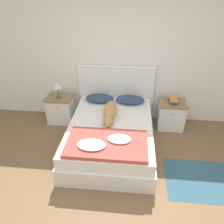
# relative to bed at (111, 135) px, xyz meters

# --- Properties ---
(ground_plane) EXTENTS (16.00, 16.00, 0.00)m
(ground_plane) POSITION_rel_bed_xyz_m (0.10, -1.06, -0.25)
(ground_plane) COLOR brown
(wall_back) EXTENTS (9.00, 0.06, 2.55)m
(wall_back) POSITION_rel_bed_xyz_m (0.10, 1.07, 1.02)
(wall_back) COLOR white
(wall_back) RESTS_ON ground_plane
(bed) EXTENTS (1.44, 1.95, 0.51)m
(bed) POSITION_rel_bed_xyz_m (0.00, 0.00, 0.00)
(bed) COLOR white
(bed) RESTS_ON ground_plane
(headboard) EXTENTS (1.52, 0.06, 1.16)m
(headboard) POSITION_rel_bed_xyz_m (-0.00, 1.00, 0.35)
(headboard) COLOR white
(headboard) RESTS_ON ground_plane
(nightstand_left) EXTENTS (0.52, 0.43, 0.56)m
(nightstand_left) POSITION_rel_bed_xyz_m (-1.13, 0.74, 0.03)
(nightstand_left) COLOR white
(nightstand_left) RESTS_ON ground_plane
(nightstand_right) EXTENTS (0.52, 0.43, 0.56)m
(nightstand_right) POSITION_rel_bed_xyz_m (1.13, 0.74, 0.03)
(nightstand_right) COLOR white
(nightstand_right) RESTS_ON ground_plane
(pillow_left) EXTENTS (0.56, 0.34, 0.12)m
(pillow_left) POSITION_rel_bed_xyz_m (-0.30, 0.75, 0.32)
(pillow_left) COLOR navy
(pillow_left) RESTS_ON bed
(pillow_right) EXTENTS (0.56, 0.34, 0.12)m
(pillow_right) POSITION_rel_bed_xyz_m (0.30, 0.75, 0.32)
(pillow_right) COLOR navy
(pillow_right) RESTS_ON bed
(quilt) EXTENTS (1.18, 0.69, 0.11)m
(quilt) POSITION_rel_bed_xyz_m (-0.01, -0.58, 0.30)
(quilt) COLOR #BC4C42
(quilt) RESTS_ON bed
(dog) EXTENTS (0.23, 0.80, 0.23)m
(dog) POSITION_rel_bed_xyz_m (-0.04, 0.18, 0.37)
(dog) COLOR tan
(dog) RESTS_ON bed
(book_stack) EXTENTS (0.17, 0.24, 0.08)m
(book_stack) POSITION_rel_bed_xyz_m (1.13, 0.75, 0.35)
(book_stack) COLOR #703D7F
(book_stack) RESTS_ON nightstand_right
(table_lamp) EXTENTS (0.20, 0.20, 0.33)m
(table_lamp) POSITION_rel_bed_xyz_m (-1.13, 0.73, 0.56)
(table_lamp) COLOR #336B4C
(table_lamp) RESTS_ON nightstand_left
(rug) EXTENTS (1.20, 0.83, 0.00)m
(rug) POSITION_rel_bed_xyz_m (1.50, -0.64, -0.25)
(rug) COLOR #335B70
(rug) RESTS_ON ground_plane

